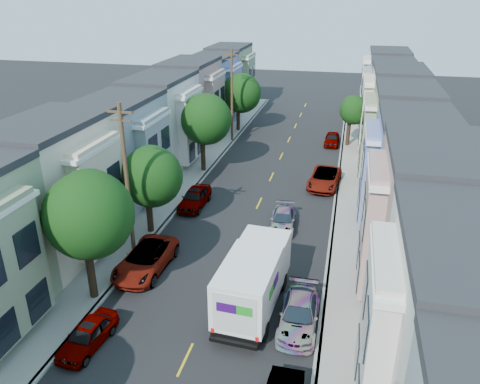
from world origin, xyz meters
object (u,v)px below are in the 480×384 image
object	(u,v)px
tree_far_r	(353,111)
parked_left_d	(195,198)
tree_b	(87,215)
tree_d	(205,119)
utility_pole_far	(232,96)
parked_right_b	(299,314)
parked_left_c	(146,260)
utility_pole_near	(127,184)
parked_left_b	(88,335)
parked_right_d	(332,139)
tree_c	(150,177)
fedex_truck	(254,278)
lead_sedan	(283,220)
parked_right_c	(324,179)
tree_e	(241,93)

from	to	relation	value
tree_far_r	parked_left_d	size ratio (longest dim) A/B	1.20
tree_b	tree_d	world-z (taller)	tree_b
utility_pole_far	parked_right_b	xyz separation A→B (m)	(11.20, -30.32, -4.46)
parked_left_c	parked_left_d	distance (m)	9.57
utility_pole_near	parked_left_b	bearing A→B (deg)	-80.30
parked_left_d	parked_left_b	bearing A→B (deg)	-89.29
parked_right_b	parked_right_d	world-z (taller)	parked_right_b
tree_c	parked_left_b	xyz separation A→B (m)	(1.40, -11.57, -3.66)
utility_pole_near	fedex_truck	world-z (taller)	utility_pole_near
utility_pole_near	parked_right_b	size ratio (longest dim) A/B	2.16
tree_far_r	utility_pole_near	xyz separation A→B (m)	(-13.19, -27.12, 1.15)
parked_right_d	utility_pole_far	bearing A→B (deg)	-173.02
tree_b	parked_left_b	xyz separation A→B (m)	(1.40, -3.58, -4.62)
fedex_truck	parked_right_b	bearing A→B (deg)	-16.56
tree_b	lead_sedan	size ratio (longest dim) A/B	1.85
tree_c	parked_right_b	xyz separation A→B (m)	(11.20, -7.70, -3.61)
tree_c	parked_right_c	world-z (taller)	tree_c
utility_pole_near	tree_b	bearing A→B (deg)	-90.03
utility_pole_far	parked_left_d	size ratio (longest dim) A/B	2.15
tree_far_r	utility_pole_near	world-z (taller)	utility_pole_near
tree_far_r	fedex_truck	world-z (taller)	tree_far_r
tree_d	fedex_truck	distance (m)	21.42
utility_pole_near	fedex_truck	distance (m)	9.80
parked_left_b	parked_right_d	world-z (taller)	parked_right_d
utility_pole_far	parked_left_d	distance (m)	18.32
tree_d	parked_left_c	world-z (taller)	tree_d
parked_right_c	parked_right_d	distance (m)	12.35
tree_b	parked_left_b	size ratio (longest dim) A/B	1.94
parked_left_d	parked_right_b	distance (m)	15.95
lead_sedan	parked_left_d	distance (m)	7.65
utility_pole_near	parked_right_c	xyz separation A→B (m)	(11.20, 14.80, -4.41)
tree_c	fedex_truck	xyz separation A→B (m)	(8.60, -6.74, -2.43)
parked_left_d	parked_left_c	bearing A→B (deg)	-89.29
tree_far_r	utility_pole_far	distance (m)	13.29
parked_right_d	parked_right_b	bearing A→B (deg)	-88.90
parked_left_d	tree_c	bearing A→B (deg)	-105.29
tree_c	parked_right_d	xyz separation A→B (m)	(11.20, 23.78, -3.63)
utility_pole_far	parked_right_b	bearing A→B (deg)	-69.73
tree_e	utility_pole_near	world-z (taller)	utility_pole_near
parked_left_b	parked_right_c	size ratio (longest dim) A/B	0.73
parked_left_c	parked_right_d	xyz separation A→B (m)	(9.80, 28.46, -0.10)
tree_c	tree_far_r	world-z (taller)	tree_c
lead_sedan	parked_right_b	bearing A→B (deg)	-81.16
tree_c	utility_pole_far	distance (m)	22.64
tree_b	parked_right_b	bearing A→B (deg)	1.51
tree_e	parked_right_c	size ratio (longest dim) A/B	1.30
fedex_truck	lead_sedan	size ratio (longest dim) A/B	1.70
utility_pole_near	parked_left_c	distance (m)	4.78
tree_far_r	parked_right_b	size ratio (longest dim) A/B	1.21
tree_d	lead_sedan	xyz separation A→B (m)	(8.79, -9.70, -4.47)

